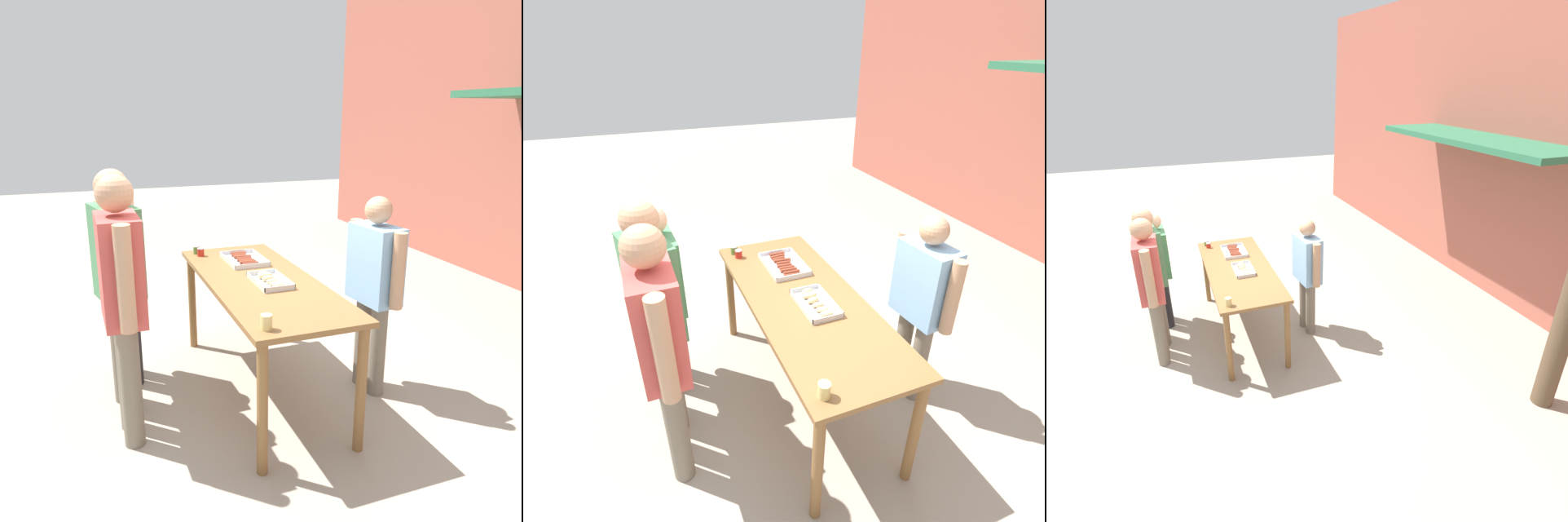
# 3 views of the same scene
# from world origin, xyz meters

# --- Properties ---
(ground_plane) EXTENTS (24.00, 24.00, 0.00)m
(ground_plane) POSITION_xyz_m (0.00, 0.00, 0.00)
(ground_plane) COLOR #A39989
(serving_table) EXTENTS (2.07, 0.82, 0.95)m
(serving_table) POSITION_xyz_m (0.00, 0.00, 0.83)
(serving_table) COLOR brown
(serving_table) RESTS_ON ground
(food_tray_sausages) EXTENTS (0.47, 0.32, 0.04)m
(food_tray_sausages) POSITION_xyz_m (-0.52, 0.04, 0.96)
(food_tray_sausages) COLOR silver
(food_tray_sausages) RESTS_ON serving_table
(food_tray_buns) EXTENTS (0.42, 0.24, 0.06)m
(food_tray_buns) POSITION_xyz_m (0.10, 0.04, 0.97)
(food_tray_buns) COLOR silver
(food_tray_buns) RESTS_ON serving_table
(condiment_jar_mustard) EXTENTS (0.06, 0.06, 0.07)m
(condiment_jar_mustard) POSITION_xyz_m (-0.91, -0.30, 0.99)
(condiment_jar_mustard) COLOR #567A38
(condiment_jar_mustard) RESTS_ON serving_table
(condiment_jar_ketchup) EXTENTS (0.06, 0.06, 0.07)m
(condiment_jar_ketchup) POSITION_xyz_m (-0.82, -0.28, 0.99)
(condiment_jar_ketchup) COLOR #B22319
(condiment_jar_ketchup) RESTS_ON serving_table
(beer_cup) EXTENTS (0.07, 0.07, 0.09)m
(beer_cup) POSITION_xyz_m (0.90, -0.29, 1.00)
(beer_cup) COLOR #DBC67A
(beer_cup) RESTS_ON serving_table
(person_server_behind_table) EXTENTS (0.62, 0.28, 1.60)m
(person_server_behind_table) POSITION_xyz_m (0.28, 0.84, 0.94)
(person_server_behind_table) COLOR #756B5B
(person_server_behind_table) RESTS_ON ground
(person_customer_holding_hotdog) EXTENTS (0.67, 0.28, 1.63)m
(person_customer_holding_hotdog) POSITION_xyz_m (-0.54, -0.97, 0.96)
(person_customer_holding_hotdog) COLOR #232328
(person_customer_holding_hotdog) RESTS_ON ground
(person_customer_with_cup) EXTENTS (0.68, 0.26, 1.84)m
(person_customer_with_cup) POSITION_xyz_m (0.29, -1.07, 1.09)
(person_customer_with_cup) COLOR #756B5B
(person_customer_with_cup) RESTS_ON ground
(person_customer_waiting_in_line) EXTENTS (0.64, 0.35, 1.83)m
(person_customer_waiting_in_line) POSITION_xyz_m (-0.11, -1.06, 1.09)
(person_customer_waiting_in_line) COLOR #756B5B
(person_customer_waiting_in_line) RESTS_ON ground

